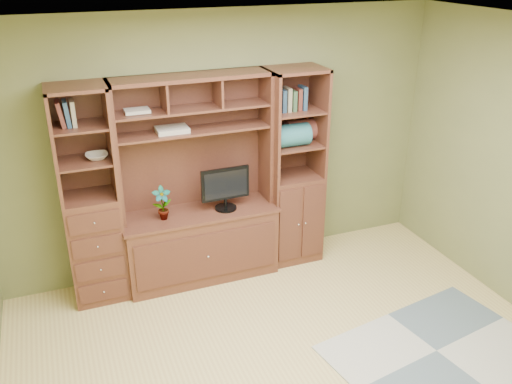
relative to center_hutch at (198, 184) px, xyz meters
name	(u,v)px	position (x,y,z in m)	size (l,w,h in m)	color
room	(313,233)	(0.34, -1.73, 0.28)	(4.60, 4.10, 2.64)	#D4B76F
center_hutch	(198,184)	(0.00, 0.00, 0.00)	(1.54, 0.53, 2.05)	#542B1D
left_tower	(90,198)	(-1.00, 0.04, 0.00)	(0.50, 0.45, 2.05)	#542B1D
right_tower	(293,168)	(1.02, 0.04, 0.00)	(0.55, 0.45, 2.05)	#542B1D
rug	(436,351)	(1.50, -1.84, -1.02)	(1.74, 1.16, 0.01)	gray
monitor	(225,181)	(0.26, -0.03, 0.00)	(0.48, 0.22, 0.59)	black
orchid	(162,203)	(-0.36, -0.03, -0.13)	(0.17, 0.12, 0.33)	#985533
magazines	(172,130)	(-0.20, 0.09, 0.54)	(0.29, 0.21, 0.05)	#B2AA98
bowl	(97,156)	(-0.89, 0.04, 0.39)	(0.20, 0.20, 0.05)	beige
blanket_teal	(290,135)	(0.95, -0.01, 0.38)	(0.39, 0.22, 0.22)	#28626A
blanket_red	(304,130)	(1.17, 0.12, 0.37)	(0.38, 0.21, 0.21)	brown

